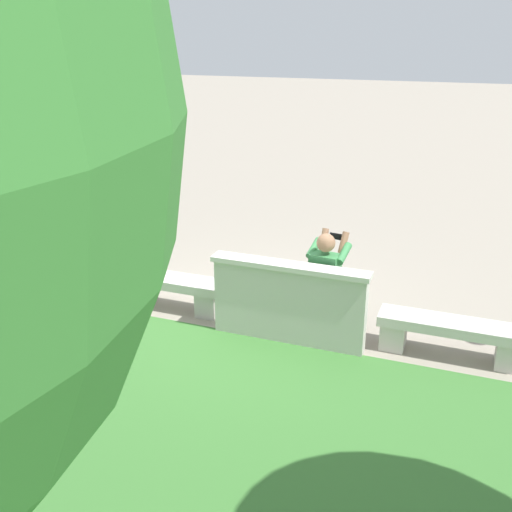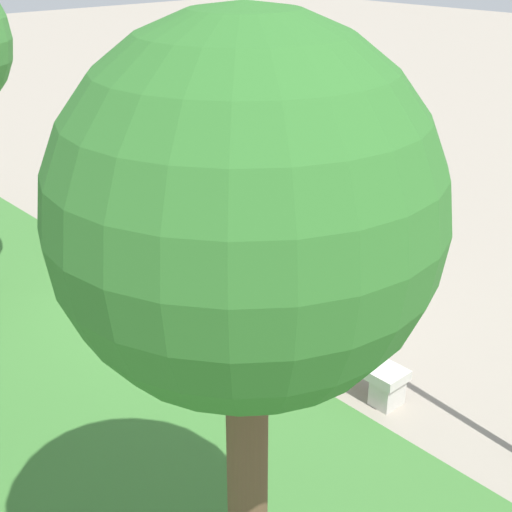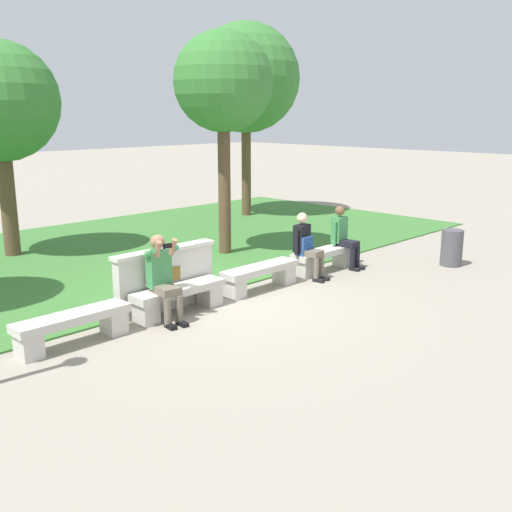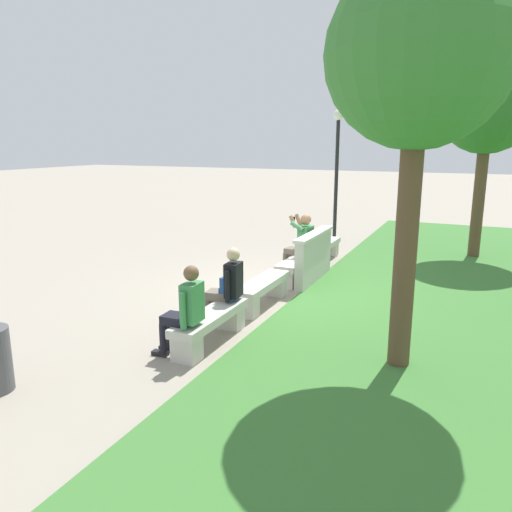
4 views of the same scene
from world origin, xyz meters
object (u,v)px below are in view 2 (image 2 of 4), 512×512
Objects in this scene: bench_far at (107,231)px; person_distant at (129,219)px; backpack at (128,223)px; tree_behind_wall at (246,219)px; bench_main at (346,360)px; person_photographer at (269,285)px; trash_bin at (117,176)px; bench_near at (247,306)px; bench_mid at (169,264)px; person_companion at (93,201)px.

bench_far is 0.75m from person_distant.
backpack is 0.09× the size of tree_behind_wall.
backpack is (-0.01, 0.03, -0.05)m from person_distant.
person_photographer reaches higher than bench_main.
bench_near is at bearing 164.87° from trash_bin.
bench_far is 0.73m from backpack.
bench_near and bench_mid have the same top height.
bench_near is 6.10m from trash_bin.
person_distant is 0.06m from backpack.
bench_main is at bearing -59.70° from tree_behind_wall.
backpack reaches higher than bench_mid.
bench_main is at bearing 179.22° from person_distant.
person_companion is (0.54, -0.07, 0.38)m from bench_far.
person_distant is 8.08m from tree_behind_wall.
person_photographer is 3.38m from person_distant.
bench_near is 4.22m from person_companion.
person_photographer is at bearing -177.99° from bench_mid.
bench_near is at bearing 0.00° from bench_main.
trash_bin is at bearing -35.55° from bench_far.
person_companion is at bearing -22.80° from tree_behind_wall.
tree_behind_wall reaches higher than person_distant.
tree_behind_wall reaches higher than backpack.
person_photographer is 4.56m from person_companion.
tree_behind_wall is 11.25m from trash_bin.
person_companion is 1.19m from backpack.
bench_mid is 2.40m from person_companion.
bench_near is 0.34× the size of tree_behind_wall.
person_companion reaches higher than backpack.
bench_near is 0.58m from person_photographer.
bench_main is 0.34× the size of tree_behind_wall.
trash_bin is (2.87, -1.53, -0.30)m from person_distant.
person_companion is at bearing -1.60° from bench_mid.
backpack is at bearing -0.43° from bench_main.
person_distant is (3.02, -0.07, 0.38)m from bench_near.
person_distant reaches higher than bench_main.
person_photographer is 5.54m from tree_behind_wall.
bench_main is 1.83m from bench_near.
person_distant reaches higher than bench_far.
person_distant is 0.27× the size of tree_behind_wall.
bench_far is at bearing 0.00° from bench_near.
bench_near is 1.00× the size of bench_far.
person_distant is 1.68× the size of trash_bin.
person_photographer is at bearing -179.32° from backpack.
bench_main and bench_near have the same top height.
person_companion is at bearing 0.13° from person_photographer.
bench_far is 0.34× the size of tree_behind_wall.
trash_bin is (9.63, -4.86, -3.19)m from tree_behind_wall.
bench_main is 6.04m from person_companion.
bench_main is 1.54m from person_photographer.
person_companion is at bearing 137.88° from trash_bin.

